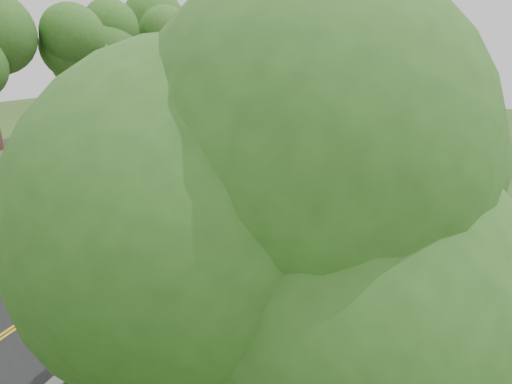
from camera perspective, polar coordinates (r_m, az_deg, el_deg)
ground at (r=18.26m, az=-10.66°, el=-11.73°), size 140.00×140.00×0.00m
road at (r=32.80m, az=-5.31°, el=2.66°), size 11.20×66.00×0.04m
sidewalk at (r=30.28m, az=8.36°, el=1.14°), size 4.20×66.00×0.05m
jersey_barrier at (r=30.74m, az=4.20°, el=2.11°), size 0.42×66.00×0.60m
rock_embankment at (r=36.54m, az=-17.00°, el=6.81°), size 5.00×66.00×4.00m
chainlink_fence at (r=29.65m, az=12.41°, el=2.48°), size 0.04×66.00×2.00m
trees_embankment at (r=35.52m, az=-17.71°, el=20.27°), size 6.40×66.00×13.00m
trees_fenceside at (r=28.34m, az=18.11°, el=13.63°), size 7.00×66.00×14.00m
streetlight at (r=33.52m, az=-14.27°, el=10.61°), size 2.52×0.22×8.00m
signpost at (r=14.61m, az=-13.72°, el=-11.46°), size 0.62×0.09×3.10m
construction_barrel at (r=40.40m, az=14.32°, el=5.97°), size 0.53×0.53×0.87m
concrete_block at (r=19.23m, az=2.26°, el=-8.32°), size 1.13×0.88×0.71m
car_0 at (r=23.91m, az=-32.73°, el=-4.76°), size 2.20×4.73×1.57m
car_2 at (r=26.14m, az=-26.77°, el=-1.75°), size 3.28×6.20×1.66m
car_3 at (r=30.64m, az=-18.99°, el=2.08°), size 2.77×5.66×1.58m
car_4 at (r=34.08m, az=-11.00°, el=4.34°), size 1.80×4.37×1.48m
car_5 at (r=38.12m, az=-9.05°, el=6.00°), size 1.78×4.52×1.46m
car_6 at (r=43.49m, az=-4.12°, el=7.75°), size 2.64×5.14×1.39m
car_7 at (r=47.59m, az=-2.10°, el=8.73°), size 2.15×4.68×1.33m
car_8 at (r=52.23m, az=0.88°, el=9.73°), size 1.87×4.25×1.42m
painter_0 at (r=24.03m, az=0.90°, el=-1.01°), size 0.61×0.93×1.89m
painter_1 at (r=17.91m, az=-5.17°, el=-8.48°), size 0.69×0.81×1.87m
painter_2 at (r=17.96m, az=-5.16°, el=-8.78°), size 0.87×0.97×1.66m
painter_3 at (r=25.09m, az=1.43°, el=-0.50°), size 0.60×1.03×1.59m
person_far at (r=38.31m, az=12.41°, el=6.07°), size 1.08×0.68×1.72m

